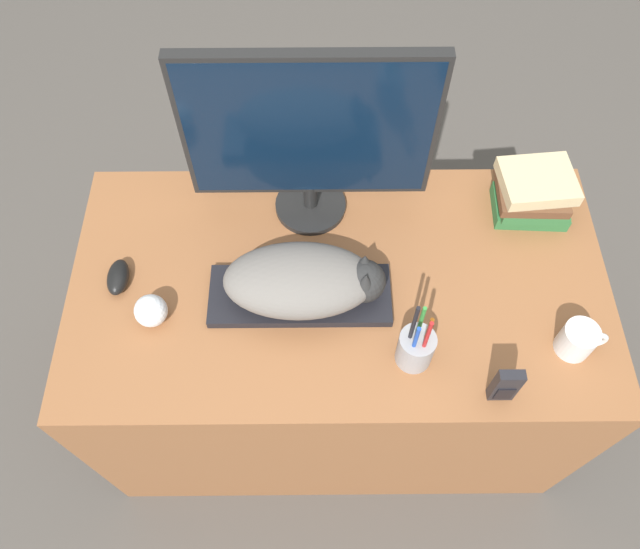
# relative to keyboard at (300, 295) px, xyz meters

# --- Properties ---
(ground_plane) EXTENTS (12.00, 12.00, 0.00)m
(ground_plane) POSITION_rel_keyboard_xyz_m (0.10, -0.31, -0.76)
(ground_plane) COLOR #4C4742
(desk) EXTENTS (1.32, 0.71, 0.75)m
(desk) POSITION_rel_keyboard_xyz_m (0.10, 0.04, -0.39)
(desk) COLOR brown
(desk) RESTS_ON ground_plane
(keyboard) EXTENTS (0.43, 0.16, 0.02)m
(keyboard) POSITION_rel_keyboard_xyz_m (0.00, 0.00, 0.00)
(keyboard) COLOR black
(keyboard) RESTS_ON desk
(cat) EXTENTS (0.38, 0.20, 0.12)m
(cat) POSITION_rel_keyboard_xyz_m (0.02, 0.00, 0.07)
(cat) COLOR #66605B
(cat) RESTS_ON keyboard
(monitor) EXTENTS (0.58, 0.18, 0.50)m
(monitor) POSITION_rel_keyboard_xyz_m (0.03, 0.27, 0.26)
(monitor) COLOR black
(monitor) RESTS_ON desk
(computer_mouse) EXTENTS (0.05, 0.10, 0.04)m
(computer_mouse) POSITION_rel_keyboard_xyz_m (-0.44, 0.05, 0.01)
(computer_mouse) COLOR black
(computer_mouse) RESTS_ON desk
(coffee_mug) EXTENTS (0.11, 0.08, 0.08)m
(coffee_mug) POSITION_rel_keyboard_xyz_m (0.63, -0.14, 0.03)
(coffee_mug) COLOR silver
(coffee_mug) RESTS_ON desk
(pen_cup) EXTENTS (0.08, 0.08, 0.23)m
(pen_cup) POSITION_rel_keyboard_xyz_m (0.26, -0.16, 0.04)
(pen_cup) COLOR #939399
(pen_cup) RESTS_ON desk
(baseball) EXTENTS (0.08, 0.08, 0.08)m
(baseball) POSITION_rel_keyboard_xyz_m (-0.34, -0.05, 0.03)
(baseball) COLOR silver
(baseball) RESTS_ON desk
(phone) EXTENTS (0.05, 0.03, 0.12)m
(phone) POSITION_rel_keyboard_xyz_m (0.44, -0.25, 0.05)
(phone) COLOR black
(phone) RESTS_ON desk
(book_stack) EXTENTS (0.20, 0.17, 0.12)m
(book_stack) POSITION_rel_keyboard_xyz_m (0.59, 0.26, 0.05)
(book_stack) COLOR #2D6B38
(book_stack) RESTS_ON desk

